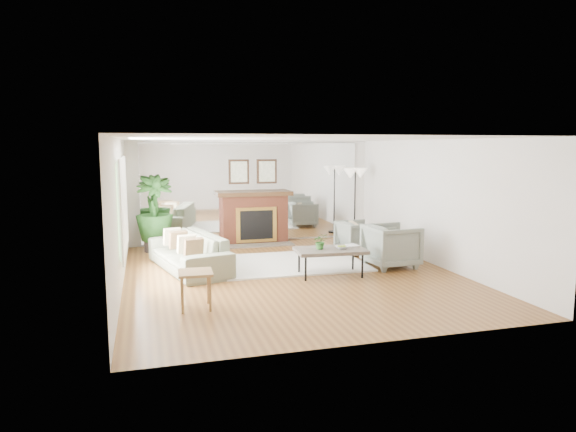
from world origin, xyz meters
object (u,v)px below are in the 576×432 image
object	(u,v)px
armchair_back	(358,237)
armchair_front	(391,246)
sofa	(189,252)
side_table	(195,277)
potted_ficus	(154,211)
fireplace	(255,216)
coffee_table	(330,251)
floor_lamp	(355,179)

from	to	relation	value
armchair_back	armchair_front	bearing A→B (deg)	178.84
sofa	armchair_back	xyz separation A→B (m)	(3.75, 0.53, 0.02)
side_table	potted_ficus	bearing A→B (deg)	96.10
fireplace	armchair_front	xyz separation A→B (m)	(2.07, -3.20, -0.24)
coffee_table	armchair_front	xyz separation A→B (m)	(1.41, 0.35, -0.04)
armchair_front	floor_lamp	world-z (taller)	floor_lamp
side_table	armchair_back	bearing A→B (deg)	37.77
coffee_table	potted_ficus	world-z (taller)	potted_ficus
floor_lamp	armchair_back	bearing A→B (deg)	-110.04
fireplace	potted_ficus	bearing A→B (deg)	-171.12
sofa	floor_lamp	size ratio (longest dim) A/B	1.31
armchair_back	armchair_front	world-z (taller)	armchair_front
potted_ficus	floor_lamp	world-z (taller)	floor_lamp
armchair_back	potted_ficus	size ratio (longest dim) A/B	0.47
sofa	armchair_back	distance (m)	3.78
coffee_table	armchair_back	world-z (taller)	armchair_back
sofa	armchair_front	size ratio (longest dim) A/B	2.57
armchair_back	fireplace	bearing A→B (deg)	40.10
armchair_back	floor_lamp	xyz separation A→B (m)	(0.48, 1.31, 1.20)
armchair_front	side_table	distance (m)	4.30
armchair_front	fireplace	bearing A→B (deg)	28.55
coffee_table	potted_ficus	size ratio (longest dim) A/B	0.77
potted_ficus	fireplace	bearing A→B (deg)	8.88
coffee_table	armchair_back	xyz separation A→B (m)	(1.28, 1.71, -0.10)
armchair_front	side_table	xyz separation A→B (m)	(-3.98, -1.62, 0.04)
armchair_back	side_table	world-z (taller)	armchair_back
sofa	side_table	size ratio (longest dim) A/B	4.29
coffee_table	floor_lamp	xyz separation A→B (m)	(1.76, 3.03, 1.10)
side_table	potted_ficus	size ratio (longest dim) A/B	0.33
armchair_back	side_table	xyz separation A→B (m)	(-3.85, -2.99, 0.10)
armchair_front	potted_ficus	distance (m)	5.30
fireplace	potted_ficus	xyz separation A→B (m)	(-2.39, -0.37, 0.25)
sofa	armchair_front	distance (m)	3.96
armchair_front	side_table	bearing A→B (deg)	107.79
coffee_table	side_table	xyz separation A→B (m)	(-2.57, -1.27, 0.00)
side_table	armchair_front	bearing A→B (deg)	22.13
coffee_table	sofa	size ratio (longest dim) A/B	0.55
fireplace	armchair_front	distance (m)	3.82
armchair_back	side_table	distance (m)	4.88
fireplace	side_table	xyz separation A→B (m)	(-1.91, -4.82, -0.19)
armchair_back	potted_ficus	distance (m)	4.60
floor_lamp	fireplace	bearing A→B (deg)	167.83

